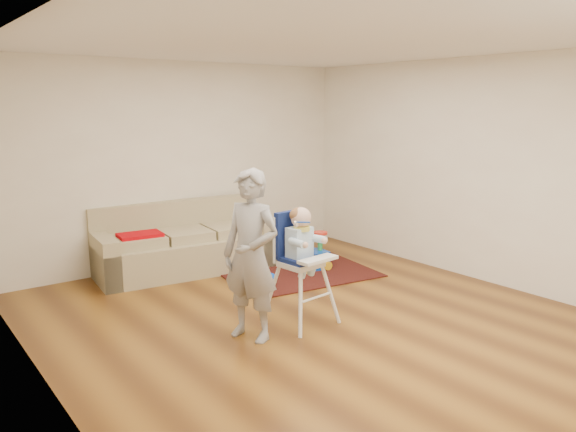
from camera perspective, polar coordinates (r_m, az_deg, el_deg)
ground at (r=5.79m, az=2.43°, el=-10.39°), size 5.50×5.50×0.00m
room_envelope at (r=5.80m, az=-0.75°, el=8.71°), size 5.04×5.52×2.72m
sofa at (r=7.38m, az=-10.51°, el=-2.22°), size 2.35×1.16×0.87m
side_table at (r=7.23m, az=-13.87°, el=-4.00°), size 0.55×0.55×0.55m
area_rug at (r=7.28m, az=0.96°, el=-5.74°), size 2.02×1.63×0.01m
ride_on_toy at (r=7.34m, az=2.30°, el=-3.55°), size 0.48×0.38×0.49m
toy_ball at (r=6.77m, az=-1.77°, el=-6.37°), size 0.14×0.14×0.14m
high_chair at (r=5.51m, az=1.30°, el=-5.27°), size 0.60×0.60×1.18m
adult at (r=5.11m, az=-3.79°, el=-4.02°), size 0.57×0.68×1.58m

